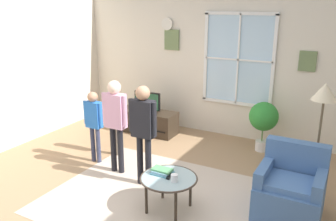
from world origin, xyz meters
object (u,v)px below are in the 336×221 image
(floor_lamp, at_px, (323,103))
(remote_near_books, at_px, (170,176))
(television, at_px, (147,101))
(person_blue_shirt, at_px, (94,119))
(remote_near_cup, at_px, (167,172))
(person_red_shirt, at_px, (114,114))
(person_pink_shirt, at_px, (115,116))
(coffee_table, at_px, (169,180))
(person_black_shirt, at_px, (143,124))
(armchair, at_px, (290,190))
(potted_plant_by_window, at_px, (264,118))
(cup, at_px, (174,178))
(tv_stand, at_px, (148,122))
(book_stack, at_px, (162,171))

(floor_lamp, bearing_deg, remote_near_books, -141.82)
(television, distance_m, person_blue_shirt, 1.58)
(remote_near_cup, distance_m, person_red_shirt, 1.84)
(person_pink_shirt, height_order, person_red_shirt, person_pink_shirt)
(television, relative_size, coffee_table, 0.78)
(person_pink_shirt, distance_m, person_black_shirt, 0.59)
(armchair, distance_m, potted_plant_by_window, 1.99)
(cup, relative_size, person_blue_shirt, 0.08)
(cup, relative_size, person_pink_shirt, 0.06)
(tv_stand, distance_m, book_stack, 2.73)
(book_stack, height_order, potted_plant_by_window, potted_plant_by_window)
(book_stack, xyz_separation_m, person_pink_shirt, (-1.08, 0.51, 0.42))
(television, relative_size, person_red_shirt, 0.49)
(tv_stand, relative_size, coffee_table, 1.64)
(person_pink_shirt, distance_m, person_red_shirt, 0.68)
(tv_stand, height_order, floor_lamp, floor_lamp)
(remote_near_cup, bearing_deg, television, 127.05)
(floor_lamp, bearing_deg, book_stack, -144.89)
(cup, relative_size, remote_near_cup, 0.64)
(television, relative_size, remote_near_books, 4.04)
(coffee_table, height_order, cup, cup)
(television, height_order, cup, television)
(book_stack, bearing_deg, remote_near_books, -16.60)
(tv_stand, distance_m, remote_near_cup, 2.72)
(remote_near_books, distance_m, person_red_shirt, 1.96)
(remote_near_books, xyz_separation_m, person_black_shirt, (-0.63, 0.40, 0.45))
(remote_near_cup, bearing_deg, tv_stand, 127.02)
(floor_lamp, bearing_deg, person_pink_shirt, -166.38)
(remote_near_books, bearing_deg, coffee_table, -116.53)
(book_stack, height_order, person_red_shirt, person_red_shirt)
(person_blue_shirt, relative_size, potted_plant_by_window, 1.34)
(tv_stand, xyz_separation_m, book_stack, (1.59, -2.21, 0.26))
(person_black_shirt, relative_size, floor_lamp, 0.93)
(coffee_table, bearing_deg, person_black_shirt, 146.29)
(coffee_table, distance_m, remote_near_cup, 0.13)
(remote_near_books, height_order, person_pink_shirt, person_pink_shirt)
(television, height_order, coffee_table, television)
(tv_stand, height_order, person_pink_shirt, person_pink_shirt)
(coffee_table, bearing_deg, person_pink_shirt, 155.17)
(tv_stand, relative_size, person_black_shirt, 0.81)
(tv_stand, xyz_separation_m, person_black_shirt, (1.08, -1.85, 0.69))
(remote_near_books, relative_size, person_blue_shirt, 0.12)
(person_pink_shirt, relative_size, person_black_shirt, 0.99)
(remote_near_books, bearing_deg, tv_stand, 127.28)
(tv_stand, distance_m, potted_plant_by_window, 2.29)
(book_stack, bearing_deg, tv_stand, 125.63)
(person_blue_shirt, xyz_separation_m, person_black_shirt, (1.10, -0.27, 0.17))
(tv_stand, bearing_deg, floor_lamp, -17.78)
(tv_stand, distance_m, armchair, 3.46)
(book_stack, relative_size, cup, 2.84)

